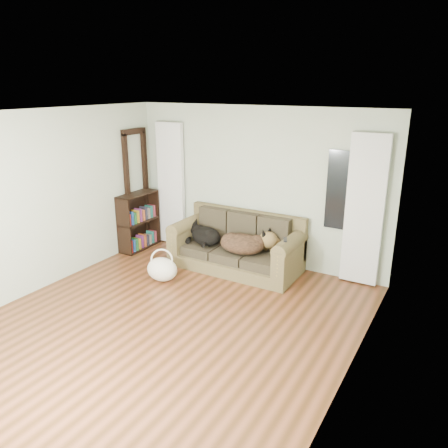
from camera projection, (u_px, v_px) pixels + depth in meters
The scene contains 15 objects.
floor at pixel (168, 323), 5.58m from camera, with size 5.00×5.00×0.00m, color #442710.
ceiling at pixel (158, 114), 4.78m from camera, with size 5.00×5.00×0.00m, color white.
wall_back at pixel (256, 186), 7.24m from camera, with size 4.50×0.04×2.60m, color #B4BEAA.
wall_left at pixel (38, 202), 6.26m from camera, with size 0.04×5.00×2.60m, color #B4BEAA.
wall_right at pixel (354, 264), 4.11m from camera, with size 0.04×5.00×2.60m, color #B4BEAA.
curtain_left at pixel (171, 185), 8.03m from camera, with size 0.55×0.08×2.25m, color silver.
curtain_right at pixel (364, 211), 6.36m from camera, with size 0.55×0.08×2.25m, color silver.
window_pane at pixel (343, 191), 6.49m from camera, with size 0.50×0.03×1.20m, color black.
door_casing at pixel (137, 191), 8.00m from camera, with size 0.07×0.60×2.10m, color black.
sofa at pixel (235, 243), 7.11m from camera, with size 2.10×0.91×0.86m, color #4D402D.
dog_black_lab at pixel (204, 235), 7.36m from camera, with size 0.66×0.46×0.28m, color black.
dog_shepherd at pixel (245, 244), 6.92m from camera, with size 0.76×0.54×0.34m, color black.
tv_remote at pixel (285, 240), 6.43m from camera, with size 0.05×0.19×0.02m, color black.
tote_bag at pixel (162, 271), 6.75m from camera, with size 0.50×0.39×0.37m, color #EEE5CD.
bookshelf at pixel (139, 222), 8.00m from camera, with size 0.31×0.83×1.04m, color black.
Camera 1 is at (3.09, -3.90, 2.92)m, focal length 35.00 mm.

